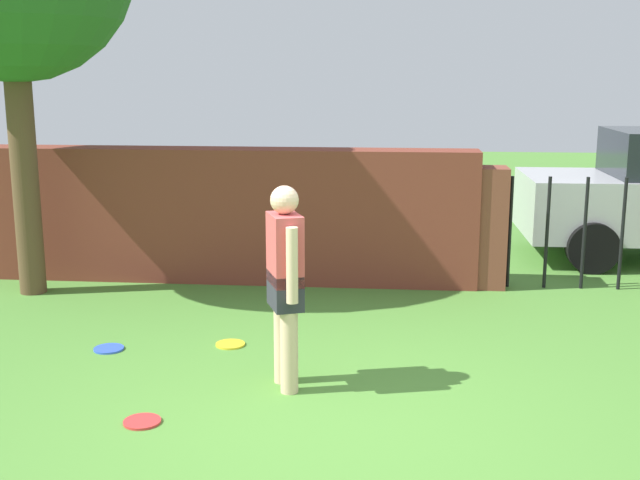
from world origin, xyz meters
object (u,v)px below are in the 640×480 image
object	(u,v)px
frisbee_red	(142,422)
frisbee_yellow	(230,344)
frisbee_blue	(109,349)
person	(285,278)

from	to	relation	value
frisbee_red	frisbee_yellow	size ratio (longest dim) A/B	1.00
frisbee_red	frisbee_yellow	xyz separation A→B (m)	(0.29, 1.69, 0.00)
frisbee_blue	frisbee_red	bearing A→B (deg)	-62.04
person	frisbee_yellow	world-z (taller)	person
frisbee_red	person	bearing A→B (deg)	39.10
person	frisbee_yellow	xyz separation A→B (m)	(-0.64, 0.93, -0.89)
frisbee_red	frisbee_blue	world-z (taller)	same
frisbee_yellow	frisbee_blue	xyz separation A→B (m)	(-1.07, -0.22, 0.00)
person	frisbee_blue	distance (m)	2.06
person	frisbee_yellow	size ratio (longest dim) A/B	6.00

